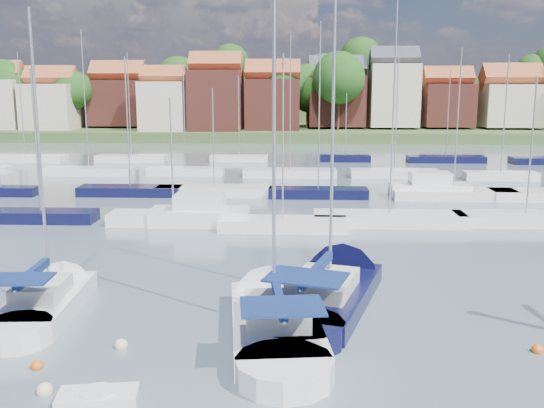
{
  "coord_description": "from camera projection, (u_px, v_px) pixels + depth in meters",
  "views": [
    {
      "loc": [
        1.62,
        -22.03,
        9.78
      ],
      "look_at": [
        0.09,
        14.0,
        2.74
      ],
      "focal_mm": 40.0,
      "sensor_mm": 36.0,
      "label": 1
    }
  ],
  "objects": [
    {
      "name": "ground",
      "position": [
        282.0,
        182.0,
        62.77
      ],
      "size": [
        260.0,
        260.0,
        0.0
      ],
      "primitive_type": "plane",
      "color": "#485661",
      "rests_on": "ground"
    },
    {
      "name": "sailboat_left",
      "position": [
        55.0,
        296.0,
        27.68
      ],
      "size": [
        3.36,
        10.45,
        14.06
      ],
      "rotation": [
        0.0,
        0.0,
        1.63
      ],
      "color": "silver",
      "rests_on": "ground"
    },
    {
      "name": "sailboat_centre",
      "position": [
        272.0,
        310.0,
        25.93
      ],
      "size": [
        4.84,
        13.11,
        17.34
      ],
      "rotation": [
        0.0,
        0.0,
        1.69
      ],
      "color": "silver",
      "rests_on": "ground"
    },
    {
      "name": "sailboat_navy",
      "position": [
        336.0,
        284.0,
        29.3
      ],
      "size": [
        7.44,
        14.19,
        18.91
      ],
      "rotation": [
        0.0,
        0.0,
        1.28
      ],
      "color": "black",
      "rests_on": "ground"
    },
    {
      "name": "tender",
      "position": [
        98.0,
        398.0,
        18.9
      ],
      "size": [
        2.6,
        1.48,
        0.53
      ],
      "rotation": [
        0.0,
        0.0,
        0.14
      ],
      "color": "silver",
      "rests_on": "ground"
    },
    {
      "name": "buoy_b",
      "position": [
        37.0,
        368.0,
        21.33
      ],
      "size": [
        0.45,
        0.45,
        0.45
      ],
      "primitive_type": "sphere",
      "color": "#D85914",
      "rests_on": "ground"
    },
    {
      "name": "buoy_c",
      "position": [
        121.0,
        348.0,
        23.02
      ],
      "size": [
        0.52,
        0.52,
        0.52
      ],
      "primitive_type": "sphere",
      "color": "beige",
      "rests_on": "ground"
    },
    {
      "name": "buoy_d",
      "position": [
        306.0,
        374.0,
        20.92
      ],
      "size": [
        0.52,
        0.52,
        0.52
      ],
      "primitive_type": "sphere",
      "color": "beige",
      "rests_on": "ground"
    },
    {
      "name": "buoy_e",
      "position": [
        321.0,
        295.0,
        28.84
      ],
      "size": [
        0.5,
        0.5,
        0.5
      ],
      "primitive_type": "sphere",
      "color": "beige",
      "rests_on": "ground"
    },
    {
      "name": "buoy_f",
      "position": [
        537.0,
        352.0,
        22.62
      ],
      "size": [
        0.45,
        0.45,
        0.45
      ],
      "primitive_type": "sphere",
      "color": "#D85914",
      "rests_on": "ground"
    },
    {
      "name": "buoy_g",
      "position": [
        45.0,
        393.0,
        19.6
      ],
      "size": [
        0.54,
        0.54,
        0.54
      ],
      "primitive_type": "sphere",
      "color": "beige",
      "rests_on": "ground"
    },
    {
      "name": "marina_field",
      "position": [
        300.0,
        186.0,
        57.85
      ],
      "size": [
        79.62,
        41.41,
        15.93
      ],
      "color": "silver",
      "rests_on": "ground"
    },
    {
      "name": "far_shore_town",
      "position": [
        300.0,
        107.0,
        152.66
      ],
      "size": [
        212.46,
        90.0,
        22.27
      ],
      "color": "#415A2D",
      "rests_on": "ground"
    }
  ]
}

